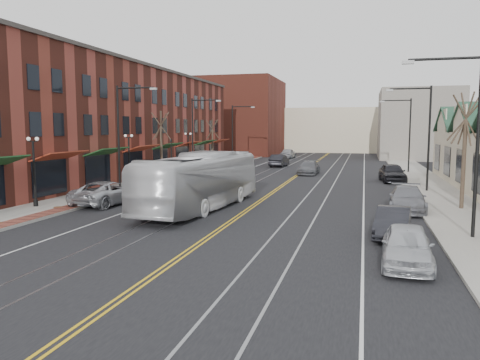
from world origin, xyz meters
The scene contains 30 objects.
ground centered at (0.00, 0.00, 0.00)m, with size 160.00×160.00×0.00m, color black.
sidewalk_left centered at (-12.00, 20.00, 0.07)m, with size 4.00×120.00×0.15m, color gray.
sidewalk_right centered at (12.00, 20.00, 0.07)m, with size 4.00×120.00×0.15m, color gray.
building_left centered at (-19.00, 27.00, 5.50)m, with size 10.00×50.00×11.00m, color maroon.
backdrop_left centered at (-16.00, 70.00, 7.00)m, with size 14.00×18.00×14.00m, color maroon.
backdrop_mid centered at (0.00, 85.00, 4.50)m, with size 22.00×14.00×9.00m, color beige.
backdrop_right centered at (15.00, 65.00, 5.50)m, with size 12.00×16.00×11.00m, color slate.
streetlight_l_1 centered at (-11.05, 16.00, 5.03)m, with size 3.33×0.25×8.00m.
streetlight_l_2 centered at (-11.05, 32.00, 5.03)m, with size 3.33×0.25×8.00m.
streetlight_l_3 centered at (-11.05, 48.00, 5.03)m, with size 3.33×0.25×8.00m.
streetlight_r_0 centered at (11.05, 6.00, 5.03)m, with size 3.33×0.25×8.00m.
streetlight_r_1 centered at (11.05, 22.00, 5.03)m, with size 3.33×0.25×8.00m.
streetlight_r_2 centered at (11.05, 38.00, 5.03)m, with size 3.33×0.25×8.00m.
lamppost_l_1 centered at (-12.80, 8.00, 2.20)m, with size 0.84×0.28×4.27m.
lamppost_l_2 centered at (-12.80, 20.00, 2.20)m, with size 0.84×0.28×4.27m.
lamppost_l_3 centered at (-12.80, 34.00, 2.20)m, with size 0.84×0.28×4.27m.
tree_left_near centered at (-12.50, 26.00, 3.51)m, with size 1.78×1.37×6.48m.
tree_left_far centered at (-12.50, 42.00, 3.28)m, with size 1.66×1.28×6.02m.
tree_right_mid centered at (12.50, 14.00, 3.75)m, with size 1.90×1.46×6.93m.
manhole_far centered at (-11.20, 8.00, 0.16)m, with size 0.60×0.60×0.02m, color #592D19.
traffic_signal centered at (-10.60, 24.00, 2.35)m, with size 0.18×0.15×3.80m.
transit_bus centered at (-2.87, 10.42, 1.73)m, with size 2.90×12.40×3.46m, color silver.
parked_suv centered at (-9.30, 10.55, 0.77)m, with size 2.56×5.55×1.54m, color #AAACB1.
parked_car_a centered at (8.33, 1.14, 0.74)m, with size 1.74×4.33×1.48m, color silver.
parked_car_b centered at (8.09, 5.70, 0.68)m, with size 1.44×4.12×1.36m, color black.
parked_car_c centered at (9.30, 12.94, 0.74)m, with size 2.07×5.10×1.48m, color slate.
parked_car_d centered at (9.30, 28.65, 0.86)m, with size 2.03×5.06×1.72m, color black.
distant_car_left centered at (-3.81, 43.02, 0.79)m, with size 1.67×4.80×1.58m, color black.
distant_car_right centered at (1.04, 33.84, 0.71)m, with size 2.00×4.91×1.43m, color #595A5F.
distant_car_far centered at (-5.28, 59.68, 0.82)m, with size 1.94×4.83×1.65m, color #A0A2A7.
Camera 1 is at (6.73, -16.33, 4.96)m, focal length 35.00 mm.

